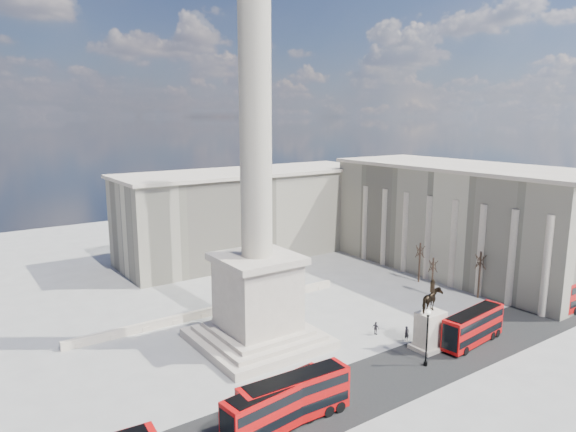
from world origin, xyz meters
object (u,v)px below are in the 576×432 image
(nelsons_column, at_px, (257,238))
(equestrian_statue, at_px, (430,325))
(red_bus_b, at_px, (295,398))
(red_bus_c, at_px, (473,327))
(pedestrian_crossing, at_px, (376,328))
(pedestrian_standing, at_px, (482,315))
(victorian_lamp, at_px, (427,333))
(red_bus_a, at_px, (278,406))
(pedestrian_walking, at_px, (407,333))

(nelsons_column, distance_m, equestrian_statue, 22.51)
(red_bus_b, xyz_separation_m, red_bus_c, (26.60, 0.79, -0.10))
(red_bus_b, bearing_deg, nelsons_column, 71.83)
(equestrian_statue, relative_size, pedestrian_crossing, 5.05)
(red_bus_b, relative_size, red_bus_c, 1.04)
(nelsons_column, height_order, red_bus_b, nelsons_column)
(red_bus_c, distance_m, pedestrian_crossing, 11.48)
(red_bus_c, distance_m, pedestrian_standing, 7.79)
(red_bus_b, height_order, pedestrian_standing, red_bus_b)
(victorian_lamp, relative_size, equestrian_statue, 0.76)
(victorian_lamp, bearing_deg, red_bus_a, -178.59)
(red_bus_a, height_order, victorian_lamp, victorian_lamp)
(red_bus_b, height_order, victorian_lamp, victorian_lamp)
(nelsons_column, relative_size, red_bus_a, 4.70)
(pedestrian_standing, height_order, pedestrian_crossing, pedestrian_standing)
(pedestrian_walking, height_order, pedestrian_crossing, pedestrian_walking)
(red_bus_a, relative_size, red_bus_c, 1.03)
(nelsons_column, distance_m, victorian_lamp, 21.52)
(nelsons_column, distance_m, pedestrian_walking, 21.60)
(nelsons_column, height_order, pedestrian_standing, nelsons_column)
(red_bus_b, bearing_deg, red_bus_c, 3.71)
(red_bus_c, height_order, pedestrian_standing, red_bus_c)
(victorian_lamp, relative_size, pedestrian_standing, 3.56)
(red_bus_a, bearing_deg, pedestrian_walking, 8.46)
(equestrian_statue, relative_size, pedestrian_walking, 4.64)
(pedestrian_standing, bearing_deg, red_bus_a, -23.09)
(red_bus_b, bearing_deg, red_bus_a, -171.59)
(red_bus_a, height_order, red_bus_b, red_bus_b)
(red_bus_a, height_order, pedestrian_crossing, red_bus_a)
(equestrian_statue, distance_m, pedestrian_standing, 12.38)
(victorian_lamp, xyz_separation_m, equestrian_statue, (3.71, 2.61, -0.84))
(pedestrian_walking, bearing_deg, victorian_lamp, -108.40)
(red_bus_c, xyz_separation_m, pedestrian_walking, (-5.82, 5.07, -1.23))
(victorian_lamp, bearing_deg, nelsons_column, 127.38)
(equestrian_statue, height_order, pedestrian_standing, equestrian_statue)
(red_bus_c, height_order, victorian_lamp, victorian_lamp)
(red_bus_b, distance_m, pedestrian_standing, 33.76)
(red_bus_c, distance_m, victorian_lamp, 9.15)
(nelsons_column, height_order, red_bus_a, nelsons_column)
(nelsons_column, xyz_separation_m, victorian_lamp, (11.83, -15.48, -9.13))
(red_bus_b, distance_m, pedestrian_crossing, 21.12)
(pedestrian_standing, relative_size, pedestrian_crossing, 1.08)
(equestrian_statue, distance_m, pedestrian_crossing, 7.13)
(red_bus_a, xyz_separation_m, victorian_lamp, (19.62, 0.48, 1.58))
(red_bus_a, distance_m, red_bus_c, 28.62)
(nelsons_column, distance_m, red_bus_c, 27.80)
(pedestrian_crossing, bearing_deg, victorian_lamp, 160.44)
(red_bus_a, bearing_deg, victorian_lamp, -5.07)
(red_bus_b, xyz_separation_m, pedestrian_standing, (33.46, 4.24, -1.34))
(equestrian_statue, bearing_deg, pedestrian_walking, 100.39)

